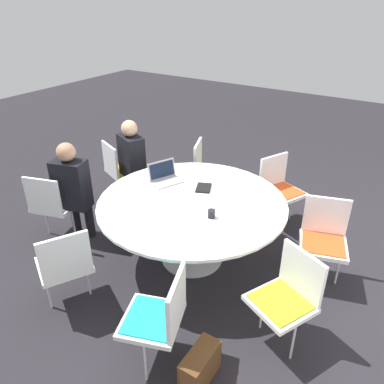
# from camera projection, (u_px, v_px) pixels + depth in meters

# --- Properties ---
(ground_plane) EXTENTS (16.00, 16.00, 0.00)m
(ground_plane) POSITION_uv_depth(u_px,v_px,m) (192.00, 258.00, 4.07)
(ground_plane) COLOR black
(conference_table) EXTENTS (1.89, 1.89, 0.72)m
(conference_table) POSITION_uv_depth(u_px,v_px,m) (192.00, 210.00, 3.78)
(conference_table) COLOR #B7B7BC
(conference_table) RESTS_ON ground_plane
(chair_0) EXTENTS (0.56, 0.57, 0.85)m
(chair_0) POSITION_uv_depth(u_px,v_px,m) (120.00, 167.00, 4.97)
(chair_0) COLOR white
(chair_0) RESTS_ON ground_plane
(chair_1) EXTENTS (0.53, 0.54, 0.85)m
(chair_1) POSITION_uv_depth(u_px,v_px,m) (52.00, 202.00, 4.15)
(chair_1) COLOR white
(chair_1) RESTS_ON ground_plane
(chair_2) EXTENTS (0.59, 0.58, 0.85)m
(chair_2) POSITION_uv_depth(u_px,v_px,m) (65.00, 262.00, 3.23)
(chair_2) COLOR white
(chair_2) RESTS_ON ground_plane
(chair_3) EXTENTS (0.55, 0.54, 0.85)m
(chair_3) POSITION_uv_depth(u_px,v_px,m) (160.00, 314.00, 2.71)
(chair_3) COLOR white
(chair_3) RESTS_ON ground_plane
(chair_4) EXTENTS (0.57, 0.58, 0.85)m
(chair_4) POSITION_uv_depth(u_px,v_px,m) (288.00, 294.00, 2.90)
(chair_4) COLOR white
(chair_4) RESTS_ON ground_plane
(chair_5) EXTENTS (0.53, 0.54, 0.85)m
(chair_5) POSITION_uv_depth(u_px,v_px,m) (324.00, 235.00, 3.59)
(chair_5) COLOR white
(chair_5) RESTS_ON ground_plane
(chair_6) EXTENTS (0.57, 0.56, 0.85)m
(chair_6) POSITION_uv_depth(u_px,v_px,m) (279.00, 186.00, 4.51)
(chair_6) COLOR white
(chair_6) RESTS_ON ground_plane
(chair_7) EXTENTS (0.56, 0.55, 0.85)m
(chair_7) POSITION_uv_depth(u_px,v_px,m) (207.00, 167.00, 4.97)
(chair_7) COLOR white
(chair_7) RESTS_ON ground_plane
(person_0) EXTENTS (0.35, 0.42, 1.20)m
(person_0) POSITION_uv_depth(u_px,v_px,m) (133.00, 158.00, 4.74)
(person_0) COLOR black
(person_0) RESTS_ON ground_plane
(person_1) EXTENTS (0.33, 0.41, 1.20)m
(person_1) POSITION_uv_depth(u_px,v_px,m) (73.00, 186.00, 4.07)
(person_1) COLOR black
(person_1) RESTS_ON ground_plane
(laptop) EXTENTS (0.39, 0.35, 0.21)m
(laptop) POSITION_uv_depth(u_px,v_px,m) (165.00, 177.00, 4.09)
(laptop) COLOR #99999E
(laptop) RESTS_ON conference_table
(spiral_notebook) EXTENTS (0.25, 0.22, 0.02)m
(spiral_notebook) POSITION_uv_depth(u_px,v_px,m) (204.00, 188.00, 3.96)
(spiral_notebook) COLOR black
(spiral_notebook) RESTS_ON conference_table
(coffee_cup) EXTENTS (0.07, 0.07, 0.08)m
(coffee_cup) POSITION_uv_depth(u_px,v_px,m) (211.00, 214.00, 3.44)
(coffee_cup) COLOR black
(coffee_cup) RESTS_ON conference_table
(handbag) EXTENTS (0.36, 0.16, 0.28)m
(handbag) POSITION_uv_depth(u_px,v_px,m) (200.00, 366.00, 2.74)
(handbag) COLOR #513319
(handbag) RESTS_ON ground_plane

